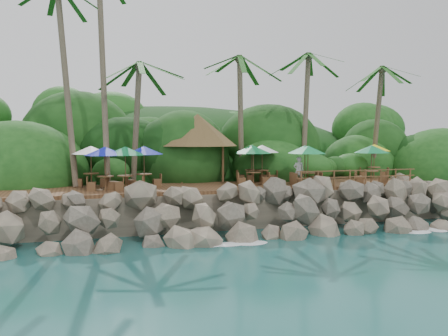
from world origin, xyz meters
name	(u,v)px	position (x,y,z in m)	size (l,w,h in m)	color
ground	(258,243)	(0.00, 0.00, 0.00)	(140.00, 140.00, 0.00)	#19514F
land_base	(189,188)	(0.00, 16.00, 1.05)	(32.00, 25.20, 2.10)	gray
jungle_hill	(173,191)	(0.00, 23.50, 0.00)	(44.80, 28.00, 15.40)	#143811
seawall	(245,214)	(0.00, 2.00, 1.15)	(29.00, 4.00, 2.30)	gray
terrace	(224,187)	(0.00, 6.00, 2.20)	(26.00, 5.00, 0.20)	brown
jungle_foliage	(192,203)	(0.00, 15.00, 0.00)	(44.00, 16.00, 12.00)	#143811
foam_line	(256,241)	(0.00, 0.30, 0.03)	(25.20, 0.80, 0.06)	white
palms	(213,33)	(0.09, 8.84, 12.21)	(28.16, 7.15, 15.37)	brown
palapa	(198,130)	(-0.81, 9.64, 5.79)	(5.54, 5.54, 4.60)	brown
dining_clusters	(241,152)	(1.13, 6.04, 4.37)	(22.01, 5.50, 2.49)	brown
railing	(358,176)	(7.98, 3.65, 2.91)	(8.30, 0.10, 1.00)	brown
waiter	(299,171)	(4.65, 5.11, 3.19)	(0.65, 0.42, 1.77)	white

